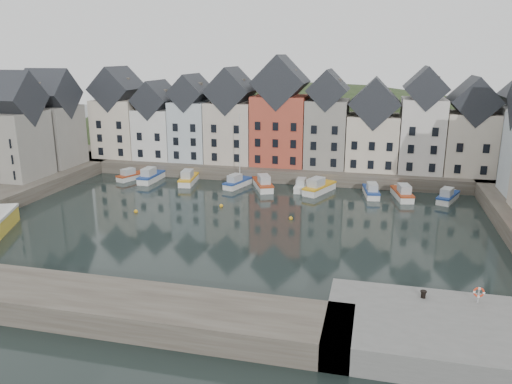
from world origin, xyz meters
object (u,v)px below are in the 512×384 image
(life_ring_post, at_px, (479,293))
(mooring_bollard, at_px, (423,294))
(boat_a, at_px, (131,176))
(boat_d, at_px, (237,182))

(life_ring_post, bearing_deg, mooring_bollard, -179.46)
(boat_a, xyz_separation_m, boat_d, (18.12, -0.42, 0.11))
(boat_a, bearing_deg, boat_d, 19.77)
(boat_d, relative_size, life_ring_post, 8.74)
(boat_a, distance_m, life_ring_post, 58.86)
(mooring_bollard, bearing_deg, boat_d, 124.89)
(boat_a, bearing_deg, life_ring_post, -16.40)
(boat_a, xyz_separation_m, mooring_bollard, (42.82, -35.83, 1.68))
(mooring_bollard, bearing_deg, boat_a, 140.07)
(boat_a, distance_m, mooring_bollard, 55.86)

